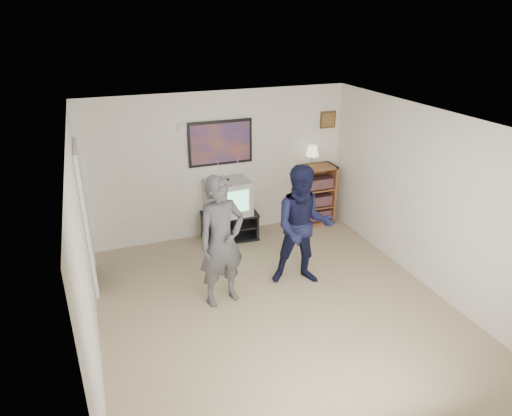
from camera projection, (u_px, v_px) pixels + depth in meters
room_shell at (268, 214)px, 5.87m from camera, size 4.51×5.00×2.51m
media_stand at (229, 225)px, 7.91m from camera, size 0.99×0.60×0.47m
crt_television at (228, 197)px, 7.69m from camera, size 0.73×0.63×0.59m
bookshelf at (315, 195)px, 8.37m from camera, size 0.67×0.39×1.11m
table_lamp at (312, 156)px, 8.08m from camera, size 0.24×0.24×0.38m
person_tall at (222, 242)px, 5.92m from camera, size 0.73×0.56×1.80m
person_short at (303, 227)px, 6.37m from camera, size 1.03×0.91×1.77m
controller_left at (218, 219)px, 5.99m from camera, size 0.05×0.11×0.03m
controller_right at (297, 215)px, 6.49m from camera, size 0.06×0.13×0.04m
poster at (220, 143)px, 7.54m from camera, size 1.10×0.03×0.75m
air_vent at (187, 128)px, 7.25m from camera, size 0.28×0.02×0.14m
small_picture at (328, 120)px, 8.10m from camera, size 0.30×0.03×0.30m
doorway at (85, 219)px, 6.33m from camera, size 0.03×0.85×2.00m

